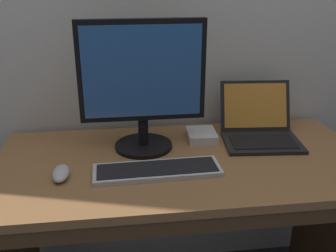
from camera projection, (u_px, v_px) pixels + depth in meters
name	position (u px, v px, depth m)	size (l,w,h in m)	color
desk	(182.00, 217.00, 1.62)	(1.42, 0.70, 0.78)	olive
laptop_black	(260.00, 130.00, 1.69)	(0.33, 0.33, 0.22)	black
external_monitor	(142.00, 83.00, 1.52)	(0.48, 0.23, 0.51)	black
wired_keyboard	(157.00, 170.00, 1.43)	(0.46, 0.15, 0.02)	#BCBCC1
computer_mouse	(61.00, 173.00, 1.39)	(0.06, 0.12, 0.04)	#B7B7BC
external_drive_box	(202.00, 135.00, 1.70)	(0.12, 0.14, 0.04)	silver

